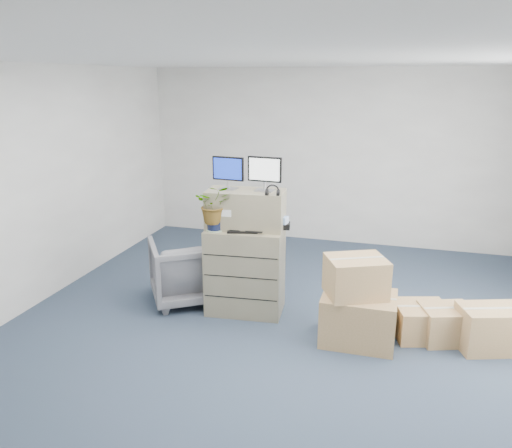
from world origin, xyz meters
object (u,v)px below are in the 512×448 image
(monitor_right, at_px, (265,172))
(potted_plant, at_px, (214,209))
(water_bottle, at_px, (256,217))
(monitor_left, at_px, (228,171))
(keyboard, at_px, (246,231))
(filing_cabinet_lower, at_px, (245,270))
(office_chair, at_px, (186,267))

(monitor_right, bearing_deg, potted_plant, -151.91)
(water_bottle, bearing_deg, monitor_right, 3.75)
(monitor_left, xyz_separation_m, keyboard, (0.26, -0.15, -0.62))
(monitor_right, bearing_deg, monitor_left, -173.37)
(monitor_right, bearing_deg, filing_cabinet_lower, -157.05)
(water_bottle, bearing_deg, filing_cabinet_lower, -149.24)
(water_bottle, xyz_separation_m, potted_plant, (-0.41, -0.22, 0.11))
(monitor_left, height_order, office_chair, monitor_left)
(keyboard, bearing_deg, potted_plant, 173.97)
(filing_cabinet_lower, height_order, office_chair, filing_cabinet_lower)
(water_bottle, height_order, office_chair, water_bottle)
(office_chair, bearing_deg, monitor_right, 145.64)
(monitor_right, height_order, water_bottle, monitor_right)
(potted_plant, bearing_deg, monitor_right, 23.97)
(monitor_left, height_order, potted_plant, monitor_left)
(monitor_left, xyz_separation_m, water_bottle, (0.32, 0.01, -0.50))
(filing_cabinet_lower, bearing_deg, monitor_left, 160.78)
(filing_cabinet_lower, xyz_separation_m, monitor_left, (-0.21, 0.05, 1.14))
(monitor_right, bearing_deg, keyboard, -128.97)
(keyboard, xyz_separation_m, potted_plant, (-0.35, -0.06, 0.23))
(office_chair, bearing_deg, water_bottle, 145.11)
(filing_cabinet_lower, height_order, potted_plant, potted_plant)
(keyboard, height_order, water_bottle, water_bottle)
(monitor_left, xyz_separation_m, office_chair, (-0.57, 0.04, -1.21))
(potted_plant, bearing_deg, office_chair, 152.95)
(water_bottle, relative_size, office_chair, 0.31)
(potted_plant, bearing_deg, water_bottle, 28.22)
(monitor_right, relative_size, office_chair, 0.45)
(potted_plant, bearing_deg, monitor_left, 66.00)
(filing_cabinet_lower, distance_m, keyboard, 0.52)
(monitor_right, height_order, keyboard, monitor_right)
(keyboard, distance_m, potted_plant, 0.42)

